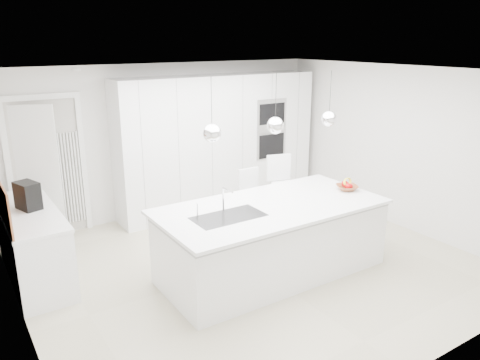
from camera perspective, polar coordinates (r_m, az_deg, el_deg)
floor at (r=6.29m, az=1.52°, el=-10.31°), size 5.50×5.50×0.00m
wall_back at (r=7.95m, az=-8.73°, el=4.90°), size 5.50×0.00×5.50m
wall_left at (r=4.89m, az=-26.00°, el=-4.29°), size 0.00×5.00×5.00m
ceiling at (r=5.61m, az=1.72°, el=13.05°), size 5.50×5.50×0.00m
tall_cabinets at (r=8.07m, az=-2.62°, el=4.53°), size 3.60×0.60×2.30m
oven_stack at (r=8.27m, az=3.87°, el=6.22°), size 0.62×0.04×1.05m
doorway_frame at (r=7.41m, az=-22.37°, el=1.13°), size 1.11×0.08×2.13m
hallway_door at (r=7.33m, az=-24.18°, el=0.59°), size 0.76×0.38×2.00m
radiator at (r=7.50m, az=-19.83°, el=0.21°), size 0.32×0.04×1.40m
left_base_cabinets at (r=6.33m, az=-23.89°, el=-7.36°), size 0.60×1.80×0.86m
left_worktop at (r=6.17m, az=-24.38°, el=-3.53°), size 0.62×1.82×0.04m
island_base at (r=5.94m, az=4.01°, el=-7.46°), size 2.80×1.20×0.86m
island_worktop at (r=5.81m, az=3.80°, el=-3.24°), size 2.84×1.40×0.04m
island_sink at (r=5.45m, az=-1.40°, el=-5.28°), size 0.84×0.44×0.18m
island_tap at (r=5.55m, az=-2.07°, el=-2.32°), size 0.02×0.02×0.30m
pendant_left at (r=5.04m, az=-3.43°, el=5.70°), size 0.20×0.20×0.20m
pendant_mid at (r=5.50m, az=4.32°, el=6.63°), size 0.20×0.20×0.20m
pendant_right at (r=6.05m, az=10.80°, el=7.32°), size 0.20×0.20×0.20m
fruit_bowl at (r=6.50m, az=12.92°, el=-0.91°), size 0.37×0.37×0.07m
espresso_machine at (r=6.16m, az=-24.47°, el=-1.75°), size 0.29×0.36×0.33m
bar_stool_left at (r=6.85m, az=1.66°, el=-3.17°), size 0.35×0.49×1.06m
bar_stool_right at (r=7.08m, az=5.42°, el=-1.94°), size 0.52×0.63×1.20m
apple_a at (r=6.54m, az=12.66°, el=-0.43°), size 0.09×0.09×0.09m
apple_b at (r=6.51m, az=12.80°, el=-0.57°), size 0.07×0.07×0.07m
apple_c at (r=6.46m, az=13.26°, el=-0.74°), size 0.07×0.07×0.07m
apple_extra_3 at (r=6.43m, az=13.02°, el=-0.77°), size 0.08×0.08×0.08m
banana_bunch at (r=6.48m, az=12.96°, el=-0.20°), size 0.24×0.17×0.21m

